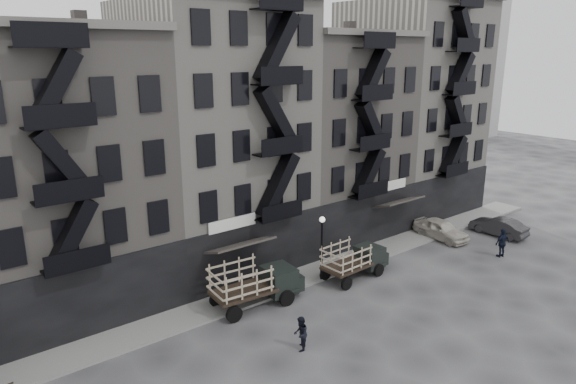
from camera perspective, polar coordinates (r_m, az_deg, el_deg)
ground at (r=29.40m, az=2.71°, el=-13.13°), size 140.00×140.00×0.00m
sidewalk at (r=31.96m, az=-1.78°, el=-10.49°), size 55.00×2.50×0.15m
building_midwest at (r=30.73m, az=-24.19°, el=1.77°), size 10.00×11.35×16.20m
building_center at (r=34.25m, az=-8.01°, el=5.99°), size 10.00×11.35×18.20m
building_mideast at (r=40.33m, az=4.41°, el=6.09°), size 10.00×11.35×16.20m
building_east at (r=47.44m, az=13.48°, el=8.96°), size 10.00×11.35×19.20m
lamp_post at (r=31.82m, az=3.78°, el=-5.32°), size 0.36×0.36×4.28m
stake_truck_west at (r=29.39m, az=-3.69°, el=-9.77°), size 5.56×2.64×2.71m
stake_truck_east at (r=33.10m, az=7.42°, el=-7.19°), size 4.90×2.17×2.42m
car_east at (r=41.27m, az=16.63°, el=-3.98°), size 2.09×4.61×1.53m
car_far at (r=43.56m, az=22.34°, el=-3.55°), size 1.67×4.41×1.43m
pedestrian_mid at (r=25.68m, az=1.41°, el=-15.47°), size 1.06×1.06×1.74m
policeman at (r=39.08m, az=22.71°, el=-5.24°), size 1.29×0.76×2.07m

